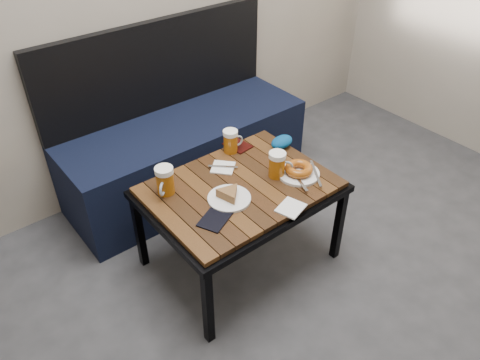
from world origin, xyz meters
TOP-DOWN VIEW (x-y plane):
  - bench at (0.27, 1.76)m, footprint 1.40×0.50m
  - cafe_table at (0.14, 1.08)m, footprint 0.84×0.62m
  - beer_mug_left at (-0.15, 1.24)m, footprint 0.11×0.11m
  - beer_mug_centre at (0.27, 1.32)m, footprint 0.11×0.08m
  - beer_mug_right at (0.31, 1.03)m, footprint 0.11×0.11m
  - plate_pie at (0.04, 1.03)m, footprint 0.19×0.19m
  - plate_bagel at (0.39, 0.97)m, footprint 0.21×0.24m
  - napkin_left at (0.15, 1.23)m, footprint 0.15×0.15m
  - napkin_right at (0.20, 0.82)m, footprint 0.14×0.13m
  - passport_navy at (-0.09, 0.96)m, footprint 0.17×0.15m
  - passport_burgundy at (0.33, 1.34)m, footprint 0.11×0.14m
  - knit_pouch at (0.50, 1.19)m, footprint 0.14×0.10m

SIDE VIEW (x-z plane):
  - bench at x=0.27m, z-range -0.20..0.75m
  - cafe_table at x=0.14m, z-range 0.19..0.66m
  - passport_burgundy at x=0.33m, z-range 0.47..0.48m
  - passport_navy at x=-0.09m, z-range 0.47..0.48m
  - napkin_right at x=0.20m, z-range 0.47..0.48m
  - napkin_left at x=0.15m, z-range 0.47..0.48m
  - plate_pie at x=0.04m, z-range 0.47..0.52m
  - plate_bagel at x=0.39m, z-range 0.47..0.52m
  - knit_pouch at x=0.50m, z-range 0.47..0.53m
  - beer_mug_centre at x=0.27m, z-range 0.47..0.59m
  - beer_mug_right at x=0.31m, z-range 0.47..0.60m
  - beer_mug_left at x=-0.15m, z-range 0.47..0.60m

